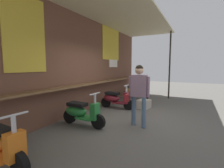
# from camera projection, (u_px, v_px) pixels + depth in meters

# --- Properties ---
(ground_plane) EXTENTS (27.93, 27.93, 0.00)m
(ground_plane) POSITION_uv_depth(u_px,v_px,m) (131.00, 120.00, 5.11)
(ground_plane) COLOR #56544F
(market_stall_facade) EXTENTS (9.97, 2.75, 3.59)m
(market_stall_facade) POSITION_uv_depth(u_px,v_px,m) (83.00, 57.00, 5.74)
(market_stall_facade) COLOR brown
(market_stall_facade) RESTS_ON ground_plane
(scooter_green) EXTENTS (0.46, 1.40, 0.97)m
(scooter_green) POSITION_uv_depth(u_px,v_px,m) (81.00, 112.00, 4.59)
(scooter_green) COLOR #237533
(scooter_green) RESTS_ON ground_plane
(scooter_maroon) EXTENTS (0.46, 1.40, 0.97)m
(scooter_maroon) POSITION_uv_depth(u_px,v_px,m) (115.00, 99.00, 6.50)
(scooter_maroon) COLOR maroon
(scooter_maroon) RESTS_ON ground_plane
(scooter_yellow) EXTENTS (0.46, 1.40, 0.97)m
(scooter_yellow) POSITION_uv_depth(u_px,v_px,m) (134.00, 91.00, 8.48)
(scooter_yellow) COLOR gold
(scooter_yellow) RESTS_ON ground_plane
(shopper_with_handbag) EXTENTS (0.31, 0.67, 1.72)m
(shopper_with_handbag) POSITION_uv_depth(u_px,v_px,m) (138.00, 89.00, 4.47)
(shopper_with_handbag) COLOR slate
(shopper_with_handbag) RESTS_ON ground_plane
(merchandise_crate) EXTENTS (0.58, 0.51, 0.35)m
(merchandise_crate) POSITION_uv_depth(u_px,v_px,m) (144.00, 104.00, 6.52)
(merchandise_crate) COLOR #B2A899
(merchandise_crate) RESTS_ON ground_plane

